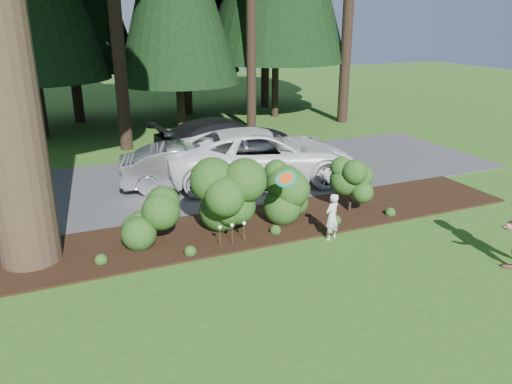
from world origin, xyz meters
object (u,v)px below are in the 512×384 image
car_silver_wagon (187,166)px  car_white_suv (262,156)px  car_dark_suv (225,139)px  frisbee (286,179)px  child (332,217)px

car_silver_wagon → car_white_suv: 2.40m
car_dark_suv → car_silver_wagon: bearing=132.3°
frisbee → car_white_suv: bearing=72.8°
child → frisbee: size_ratio=2.22×
child → frisbee: 1.54m
car_silver_wagon → child: 5.56m
car_white_suv → car_dark_suv: (-0.17, 2.91, -0.07)m
child → car_silver_wagon: bearing=-89.7°
car_silver_wagon → frisbee: frisbee is taller
car_white_suv → child: 4.70m
car_silver_wagon → car_dark_suv: (2.18, 2.44, 0.10)m
child → car_dark_suv: bearing=-112.4°
car_white_suv → car_dark_suv: car_white_suv is taller
car_dark_suv → child: size_ratio=4.61×
child → car_white_suv: bearing=-114.9°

